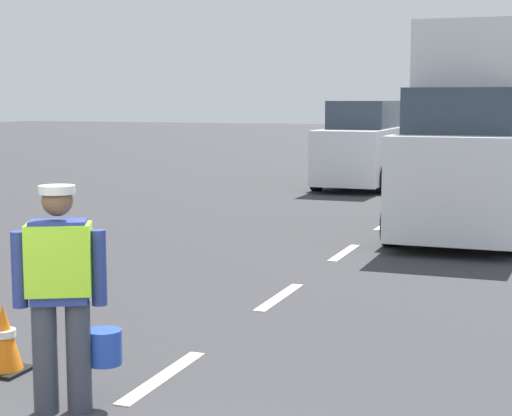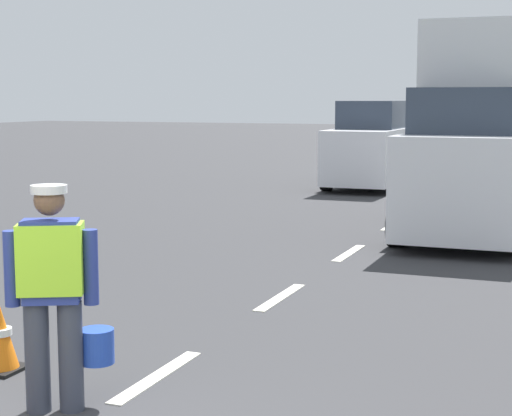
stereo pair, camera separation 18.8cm
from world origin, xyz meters
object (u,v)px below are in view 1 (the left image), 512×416
object	(u,v)px
road_worker	(63,287)
delivery_truck	(470,139)
traffic_cone_near	(4,339)
car_oncoming_second	(363,147)

from	to	relation	value
road_worker	delivery_truck	bearing A→B (deg)	79.07
road_worker	delivery_truck	size ratio (longest dim) A/B	0.36
road_worker	delivery_truck	world-z (taller)	delivery_truck
road_worker	delivery_truck	xyz separation A→B (m)	(1.82, 9.41, 0.68)
traffic_cone_near	delivery_truck	bearing A→B (deg)	72.39
road_worker	car_oncoming_second	xyz separation A→B (m)	(-1.61, 16.35, 0.10)
delivery_truck	car_oncoming_second	size ratio (longest dim) A/B	1.05
road_worker	traffic_cone_near	size ratio (longest dim) A/B	2.83
road_worker	car_oncoming_second	bearing A→B (deg)	95.62
road_worker	car_oncoming_second	distance (m)	16.43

